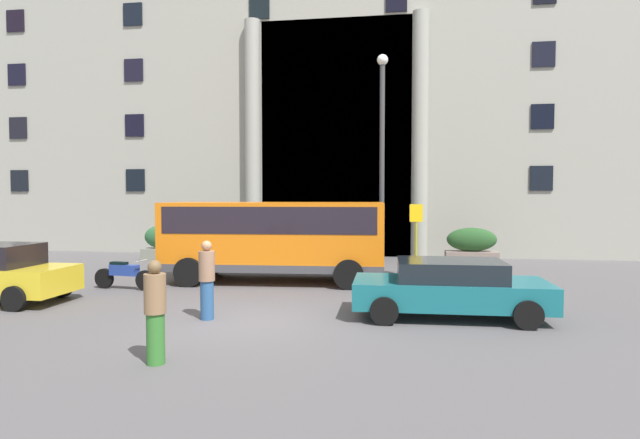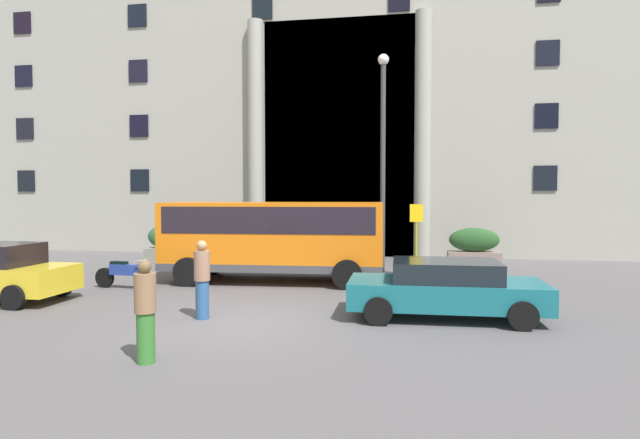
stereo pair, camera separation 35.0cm
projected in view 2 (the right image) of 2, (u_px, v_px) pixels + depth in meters
The scene contains 12 objects.
ground_plane at pixel (240, 325), 11.48m from camera, with size 80.00×64.00×0.12m, color #524F51.
office_building_facade at pixel (342, 99), 28.32m from camera, with size 39.47×9.61×16.19m.
orange_minibus at pixel (275, 234), 16.93m from camera, with size 7.14×3.07×2.58m.
bus_stop_sign at pixel (416, 232), 17.69m from camera, with size 0.44×0.08×2.51m.
hedge_planter_entrance_right at pixel (355, 248), 21.28m from camera, with size 1.87×0.73×1.38m.
hedge_planter_entrance_left at pixel (474, 247), 21.02m from camera, with size 2.07×0.81×1.50m.
hedge_planter_west at pixel (165, 243), 22.62m from camera, with size 1.63×0.78×1.52m.
parked_sedan_far at pixel (445, 288), 11.88m from camera, with size 4.42×2.15×1.32m.
motorcycle_near_kerb at pixel (123, 273), 15.63m from camera, with size 2.02×0.55×0.89m.
pedestrian_woman_dark_dress at pixel (202, 279), 11.77m from camera, with size 0.36×0.36×1.79m.
pedestrian_man_red_shirt at pixel (145, 311), 8.65m from camera, with size 0.36×0.36×1.74m.
lamppost_plaza_centre at pixel (383, 146), 19.04m from camera, with size 0.40×0.40×7.95m.
Camera 2 is at (3.67, -10.90, 2.79)m, focal length 29.20 mm.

